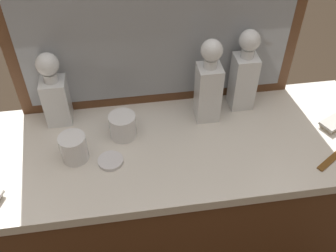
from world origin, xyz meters
The scene contains 9 objects.
dresser centered at (0.00, 0.00, 0.42)m, with size 1.41×0.49×0.84m.
dresser_mirror centered at (0.00, 0.23, 1.21)m, with size 0.97×0.03×0.73m.
crystal_decanter_front centered at (-0.35, 0.17, 0.95)m, with size 0.08×0.08×0.27m.
crystal_decanter_far_left centered at (0.15, 0.12, 0.96)m, with size 0.08×0.08×0.30m.
crystal_decanter_right centered at (0.29, 0.16, 0.96)m, with size 0.08×0.08×0.30m.
crystal_tumbler_center centered at (-0.14, 0.06, 0.88)m, with size 0.09×0.09×0.08m.
crystal_tumbler_right centered at (-0.30, -0.02, 0.88)m, with size 0.08×0.08×0.09m.
porcelain_dish centered at (-0.19, -0.05, 0.85)m, with size 0.08×0.08×0.01m.
tortoiseshell_comb centered at (0.50, -0.15, 0.84)m, with size 0.12×0.08×0.01m.
Camera 1 is at (-0.13, -0.86, 1.74)m, focal length 40.87 mm.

